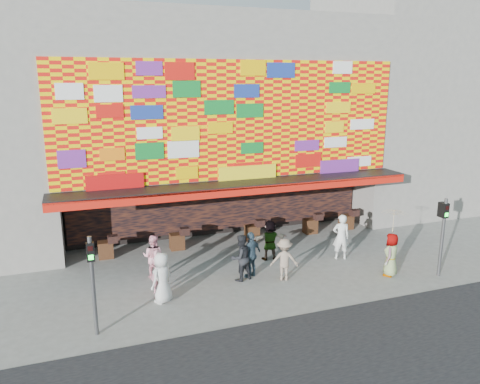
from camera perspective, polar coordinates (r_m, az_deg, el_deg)
The scene contains 15 objects.
ground at distance 17.38m, azimuth 3.90°, elevation -11.01°, with size 90.00×90.00×0.00m, color slate.
shop_building at distance 23.59m, azimuth -3.93°, elevation 8.74°, with size 15.20×9.40×10.00m.
neighbor_right at distance 29.69m, azimuth 21.49°, elevation 10.33°, with size 11.00×8.00×12.00m, color gray.
signal_left at distance 14.01m, azimuth -17.56°, elevation -9.61°, with size 0.22×0.20×3.00m.
signal_right at distance 18.85m, azimuth 23.53°, elevation -4.11°, with size 0.22×0.20×3.00m.
ped_a at distance 15.85m, azimuth -9.46°, elevation -10.27°, with size 0.84×0.55×1.73m, color silver.
ped_b at distance 16.52m, azimuth -9.96°, elevation -9.52°, with size 0.58×0.38×1.60m, color #C98292.
ped_c at distance 17.26m, azimuth 0.08°, elevation -8.00°, with size 0.85×0.66×1.74m, color black.
ped_d at distance 17.39m, azimuth 5.41°, elevation -8.19°, with size 1.02×0.59×1.58m, color gray.
ped_e at distance 17.53m, azimuth 1.37°, elevation -7.63°, with size 1.03×0.43×1.76m, color #304454.
ped_f at distance 19.21m, azimuth 3.65°, elevation -5.85°, with size 1.55×0.49×1.67m, color gray.
ped_g at distance 18.55m, azimuth 17.94°, elevation -7.28°, with size 0.81×0.53×1.65m, color gray.
ped_h at distance 19.64m, azimuth 12.21°, elevation -5.36°, with size 0.69×0.45×1.90m, color silver.
ped_i at distance 17.79m, azimuth -10.53°, elevation -7.73°, with size 0.80×0.63×1.65m, color pink.
parasol at distance 18.13m, azimuth 18.24°, elevation -3.38°, with size 1.14×1.15×1.84m.
Camera 1 is at (-6.41, -14.44, 7.25)m, focal length 35.00 mm.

